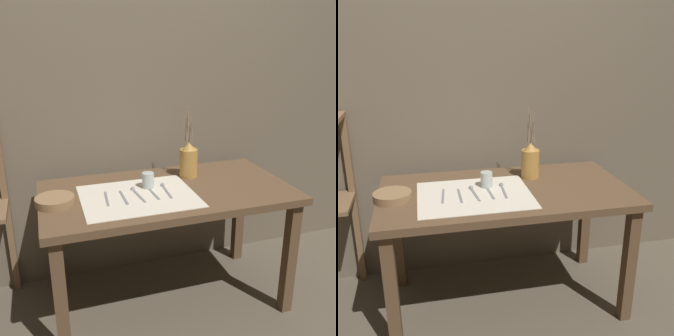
% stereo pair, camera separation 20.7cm
% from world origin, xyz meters
% --- Properties ---
extents(ground_plane, '(12.00, 12.00, 0.00)m').
position_xyz_m(ground_plane, '(0.00, 0.00, 0.00)').
color(ground_plane, brown).
extents(stone_wall_back, '(7.00, 0.06, 2.40)m').
position_xyz_m(stone_wall_back, '(0.00, 0.46, 1.20)').
color(stone_wall_back, '#6B5E4C').
rests_on(stone_wall_back, ground_plane).
extents(wooden_table, '(1.34, 0.71, 0.71)m').
position_xyz_m(wooden_table, '(0.00, 0.00, 0.62)').
color(wooden_table, brown).
rests_on(wooden_table, ground_plane).
extents(linen_cloth, '(0.58, 0.47, 0.00)m').
position_xyz_m(linen_cloth, '(-0.17, -0.05, 0.71)').
color(linen_cloth, beige).
rests_on(linen_cloth, wooden_table).
extents(pitcher_with_flowers, '(0.10, 0.10, 0.41)m').
position_xyz_m(pitcher_with_flowers, '(0.18, 0.15, 0.80)').
color(pitcher_with_flowers, '#B7843D').
rests_on(pitcher_with_flowers, wooden_table).
extents(wooden_bowl, '(0.19, 0.19, 0.04)m').
position_xyz_m(wooden_bowl, '(-0.59, -0.02, 0.73)').
color(wooden_bowl, '#8E6B47').
rests_on(wooden_bowl, wooden_table).
extents(glass_tumbler_near, '(0.06, 0.06, 0.08)m').
position_xyz_m(glass_tumbler_near, '(-0.09, 0.05, 0.75)').
color(glass_tumbler_near, '#B7C1BC').
rests_on(glass_tumbler_near, wooden_table).
extents(knife_center, '(0.03, 0.18, 0.00)m').
position_xyz_m(knife_center, '(-0.33, -0.04, 0.71)').
color(knife_center, gray).
rests_on(knife_center, wooden_table).
extents(fork_outer, '(0.01, 0.18, 0.00)m').
position_xyz_m(fork_outer, '(-0.25, -0.05, 0.71)').
color(fork_outer, gray).
rests_on(fork_outer, wooden_table).
extents(spoon_outer, '(0.04, 0.19, 0.02)m').
position_xyz_m(spoon_outer, '(-0.18, 0.01, 0.71)').
color(spoon_outer, gray).
rests_on(spoon_outer, wooden_table).
extents(fork_inner, '(0.02, 0.18, 0.00)m').
position_xyz_m(fork_inner, '(-0.09, -0.04, 0.71)').
color(fork_inner, gray).
rests_on(fork_inner, wooden_table).
extents(spoon_inner, '(0.03, 0.19, 0.02)m').
position_xyz_m(spoon_inner, '(-0.01, 0.01, 0.71)').
color(spoon_inner, gray).
rests_on(spoon_inner, wooden_table).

